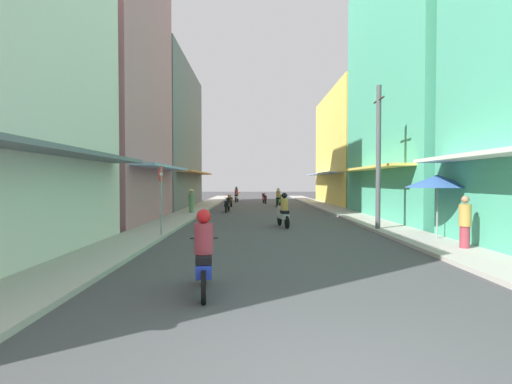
{
  "coord_description": "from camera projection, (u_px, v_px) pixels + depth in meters",
  "views": [
    {
      "loc": [
        -0.85,
        -3.65,
        2.07
      ],
      "look_at": [
        -0.71,
        17.96,
        1.49
      ],
      "focal_mm": 27.04,
      "sensor_mm": 36.0,
      "label": 1
    }
  ],
  "objects": [
    {
      "name": "motorbike_black",
      "position": [
        228.0,
        205.0,
        26.39
      ],
      "size": [
        0.55,
        1.81,
        0.96
      ],
      "color": "black",
      "rests_on": "ground"
    },
    {
      "name": "sidewalk_left",
      "position": [
        189.0,
        213.0,
        24.62
      ],
      "size": [
        1.84,
        57.91,
        0.12
      ],
      "primitive_type": "cube",
      "color": "#ADA89E",
      "rests_on": "ground"
    },
    {
      "name": "building_right_mid",
      "position": [
        429.0,
        86.0,
        21.42
      ],
      "size": [
        7.05,
        12.48,
        14.86
      ],
      "color": "#4CB28C",
      "rests_on": "ground"
    },
    {
      "name": "motorbike_white",
      "position": [
        237.0,
        195.0,
        38.83
      ],
      "size": [
        0.55,
        1.81,
        1.58
      ],
      "color": "black",
      "rests_on": "ground"
    },
    {
      "name": "pedestrian_crossing",
      "position": [
        191.0,
        200.0,
        24.36
      ],
      "size": [
        0.44,
        0.44,
        1.65
      ],
      "color": "#598C59",
      "rests_on": "ground"
    },
    {
      "name": "building_left_mid",
      "position": [
        94.0,
        61.0,
        19.47
      ],
      "size": [
        7.05,
        8.81,
        16.37
      ],
      "color": "#B7727F",
      "rests_on": "ground"
    },
    {
      "name": "motorbike_silver",
      "position": [
        283.0,
        212.0,
        17.54
      ],
      "size": [
        0.62,
        1.79,
        1.58
      ],
      "color": "black",
      "rests_on": "ground"
    },
    {
      "name": "motorbike_maroon",
      "position": [
        264.0,
        198.0,
        36.62
      ],
      "size": [
        0.55,
        1.81,
        0.96
      ],
      "color": "black",
      "rests_on": "ground"
    },
    {
      "name": "sidewalk_right",
      "position": [
        345.0,
        213.0,
        24.69
      ],
      "size": [
        1.84,
        57.91,
        0.12
      ],
      "primitive_type": "cube",
      "color": "#ADA89E",
      "rests_on": "ground"
    },
    {
      "name": "pedestrian_midway",
      "position": [
        465.0,
        224.0,
        11.31
      ],
      "size": [
        0.34,
        0.34,
        1.66
      ],
      "color": "#99333F",
      "rests_on": "ground"
    },
    {
      "name": "motorbike_orange",
      "position": [
        230.0,
        200.0,
        32.1
      ],
      "size": [
        0.61,
        1.79,
        0.96
      ],
      "color": "black",
      "rests_on": "ground"
    },
    {
      "name": "motorbike_blue",
      "position": [
        204.0,
        256.0,
        7.1
      ],
      "size": [
        0.55,
        1.81,
        1.58
      ],
      "color": "black",
      "rests_on": "ground"
    },
    {
      "name": "vendor_umbrella",
      "position": [
        438.0,
        181.0,
        13.26
      ],
      "size": [
        2.16,
        2.16,
        2.32
      ],
      "color": "#99999E",
      "rests_on": "ground"
    },
    {
      "name": "ground_plane",
      "position": [
        267.0,
        214.0,
        24.66
      ],
      "size": [
        109.8,
        109.8,
        0.0
      ],
      "primitive_type": "plane",
      "color": "#424244"
    },
    {
      "name": "street_sign_no_entry",
      "position": [
        161.0,
        191.0,
        14.08
      ],
      "size": [
        0.07,
        0.6,
        2.65
      ],
      "color": "gray",
      "rests_on": "ground"
    },
    {
      "name": "building_left_far",
      "position": [
        153.0,
        137.0,
        30.96
      ],
      "size": [
        7.05,
        13.37,
        11.39
      ],
      "color": "slate",
      "rests_on": "ground"
    },
    {
      "name": "building_right_far",
      "position": [
        361.0,
        149.0,
        34.96
      ],
      "size": [
        7.05,
        13.63,
        10.13
      ],
      "color": "#EFD159",
      "rests_on": "ground"
    },
    {
      "name": "motorbike_green",
      "position": [
        279.0,
        198.0,
        31.94
      ],
      "size": [
        0.67,
        1.77,
        1.58
      ],
      "color": "black",
      "rests_on": "ground"
    },
    {
      "name": "utility_pole",
      "position": [
        378.0,
        157.0,
        15.97
      ],
      "size": [
        0.2,
        1.2,
        6.05
      ],
      "color": "#4C4C4F",
      "rests_on": "ground"
    }
  ]
}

